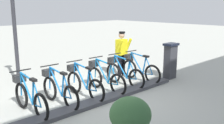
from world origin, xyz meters
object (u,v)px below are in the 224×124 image
object	(u,v)px
bike_docked_4	(58,89)
lamp_post	(13,14)
worker_near_rack	(122,52)
bike_docked_1	(123,73)
bike_docked_3	(83,83)
bike_docked_2	(104,77)
payment_kiosk	(170,60)
bike_docked_0	(139,69)
planter_bush	(130,120)
bike_docked_5	(29,96)

from	to	relation	value
bike_docked_4	lamp_post	distance (m)	2.99
worker_near_rack	lamp_post	world-z (taller)	lamp_post
bike_docked_1	bike_docked_3	world-z (taller)	same
bike_docked_2	bike_docked_4	size ratio (longest dim) A/B	1.00
payment_kiosk	lamp_post	size ratio (longest dim) A/B	0.37
bike_docked_0	bike_docked_3	bearing A→B (deg)	90.00
bike_docked_4	worker_near_rack	xyz separation A→B (m)	(0.83, -3.21, 0.48)
bike_docked_4	planter_bush	bearing A→B (deg)	176.46
bike_docked_0	bike_docked_4	world-z (taller)	same
bike_docked_2	planter_bush	world-z (taller)	bike_docked_2
bike_docked_3	bike_docked_4	world-z (taller)	same
bike_docked_1	bike_docked_2	xyz separation A→B (m)	(0.00, 0.81, 0.00)
bike_docked_0	bike_docked_3	world-z (taller)	same
payment_kiosk	bike_docked_4	distance (m)	4.31
lamp_post	worker_near_rack	bearing A→B (deg)	-114.26
bike_docked_3	lamp_post	distance (m)	3.12
bike_docked_0	bike_docked_5	xyz separation A→B (m)	(0.00, 4.05, 0.00)
payment_kiosk	bike_docked_5	xyz separation A→B (m)	(0.57, 5.08, -0.24)
bike_docked_3	planter_bush	distance (m)	2.88
bike_docked_2	lamp_post	world-z (taller)	lamp_post
bike_docked_0	worker_near_rack	distance (m)	0.96
payment_kiosk	bike_docked_4	bearing A→B (deg)	82.37
bike_docked_0	bike_docked_1	xyz separation A→B (m)	(0.00, 0.81, 0.00)
bike_docked_5	planter_bush	distance (m)	2.78
bike_docked_4	bike_docked_5	bearing A→B (deg)	90.00
payment_kiosk	bike_docked_0	world-z (taller)	payment_kiosk
bike_docked_4	lamp_post	world-z (taller)	lamp_post
bike_docked_1	planter_bush	xyz separation A→B (m)	(-2.71, 2.60, 0.11)
lamp_post	bike_docked_2	bearing A→B (deg)	-143.81
bike_docked_4	bike_docked_0	bearing A→B (deg)	-90.00
bike_docked_3	bike_docked_5	distance (m)	1.62
worker_near_rack	planter_bush	size ratio (longest dim) A/B	1.71
bike_docked_1	bike_docked_5	size ratio (longest dim) A/B	1.00
planter_bush	bike_docked_4	bearing A→B (deg)	-3.54
bike_docked_2	bike_docked_5	xyz separation A→B (m)	(0.00, 2.43, 0.00)
planter_bush	bike_docked_5	bearing A→B (deg)	13.34
lamp_post	planter_bush	xyz separation A→B (m)	(-5.02, 0.10, -1.78)
bike_docked_4	worker_near_rack	bearing A→B (deg)	-75.52
worker_near_rack	bike_docked_2	bearing A→B (deg)	117.49
bike_docked_3	worker_near_rack	size ratio (longest dim) A/B	1.04
bike_docked_0	planter_bush	xyz separation A→B (m)	(-2.71, 3.41, 0.11)
bike_docked_4	bike_docked_2	bearing A→B (deg)	-90.00
bike_docked_2	payment_kiosk	bearing A→B (deg)	-102.17
payment_kiosk	bike_docked_3	bearing A→B (deg)	80.62
bike_docked_1	bike_docked_4	bearing A→B (deg)	90.00
bike_docked_3	bike_docked_4	bearing A→B (deg)	90.00
bike_docked_4	bike_docked_5	world-z (taller)	same
bike_docked_3	lamp_post	xyz separation A→B (m)	(2.31, 0.88, 1.90)
bike_docked_3	bike_docked_4	distance (m)	0.81
planter_bush	bike_docked_2	bearing A→B (deg)	-33.42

